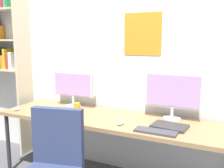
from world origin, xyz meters
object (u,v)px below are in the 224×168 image
at_px(keyboard_right, 156,132).
at_px(laptop_closed, 170,126).
at_px(monitor_left, 73,87).
at_px(keyboard_left, 53,116).
at_px(mouse_left_side, 16,109).
at_px(desk, 110,122).
at_px(coffee_mug, 77,107).
at_px(mouse_right_side, 121,123).
at_px(monitor_right, 173,93).

xyz_separation_m(keyboard_right, laptop_closed, (0.08, 0.19, 0.00)).
height_order(monitor_left, keyboard_left, monitor_left).
distance_m(keyboard_left, mouse_left_side, 0.54).
height_order(keyboard_right, laptop_closed, laptop_closed).
xyz_separation_m(desk, keyboard_left, (-0.56, -0.23, 0.06)).
distance_m(monitor_left, laptop_closed, 1.29).
relative_size(keyboard_right, coffee_mug, 3.51).
height_order(keyboard_left, keyboard_right, same).
bearing_deg(coffee_mug, keyboard_right, -17.00).
bearing_deg(laptop_closed, mouse_right_side, -160.24).
relative_size(desk, mouse_right_side, 25.77).
relative_size(keyboard_right, mouse_right_side, 3.88).
bearing_deg(monitor_right, keyboard_right, -95.17).
height_order(desk, monitor_left, monitor_left).
height_order(laptop_closed, coffee_mug, coffee_mug).
height_order(monitor_right, keyboard_left, monitor_right).
bearing_deg(monitor_left, mouse_right_side, -25.15).
distance_m(desk, coffee_mug, 0.48).
height_order(mouse_right_side, coffee_mug, coffee_mug).
xyz_separation_m(monitor_right, keyboard_left, (-1.16, -0.44, -0.26)).
xyz_separation_m(monitor_left, monitor_right, (1.20, 0.00, 0.03)).
bearing_deg(mouse_right_side, keyboard_right, -10.81).
bearing_deg(mouse_left_side, desk, 11.14).
xyz_separation_m(monitor_left, keyboard_right, (1.16, -0.44, -0.24)).
bearing_deg(monitor_left, mouse_left_side, -139.33).
relative_size(desk, coffee_mug, 23.34).
bearing_deg(monitor_right, monitor_left, -180.00).
height_order(monitor_right, coffee_mug, monitor_right).
bearing_deg(laptop_closed, monitor_left, 173.49).
height_order(desk, mouse_left_side, mouse_left_side).
bearing_deg(monitor_left, desk, -19.48).
distance_m(laptop_closed, coffee_mug, 1.11).
distance_m(mouse_right_side, coffee_mug, 0.70).
bearing_deg(keyboard_right, laptop_closed, 67.20).
bearing_deg(mouse_left_side, monitor_right, 14.16).
height_order(monitor_left, mouse_left_side, monitor_left).
relative_size(laptop_closed, coffee_mug, 3.02).
xyz_separation_m(keyboard_right, mouse_left_side, (-1.66, 0.01, 0.01)).
distance_m(monitor_left, monitor_right, 1.20).
bearing_deg(monitor_left, keyboard_left, -84.83).
distance_m(monitor_right, mouse_right_side, 0.61).
distance_m(monitor_left, mouse_right_side, 0.91).
height_order(mouse_left_side, laptop_closed, mouse_left_side).
relative_size(keyboard_right, mouse_left_side, 3.88).
bearing_deg(mouse_right_side, monitor_left, 154.85).
xyz_separation_m(monitor_right, mouse_right_side, (-0.41, -0.37, -0.26)).
distance_m(mouse_right_side, laptop_closed, 0.46).
bearing_deg(keyboard_left, monitor_left, 95.17).
bearing_deg(monitor_right, desk, -160.51).
xyz_separation_m(mouse_right_side, coffee_mug, (-0.66, 0.24, 0.03)).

